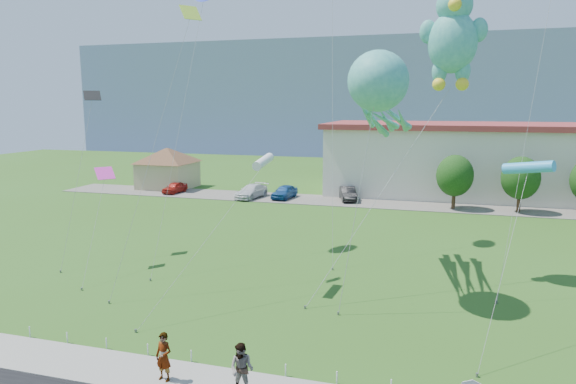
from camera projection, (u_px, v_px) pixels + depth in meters
The scene contains 21 objects.
ground at pixel (227, 350), 21.81m from camera, with size 160.00×160.00×0.00m, color #2E5618.
sidewalk at pixel (198, 383), 19.20m from camera, with size 80.00×2.50×0.10m, color gray.
parking_strip at pixel (355, 202), 54.93m from camera, with size 70.00×6.00×0.06m, color #59544C.
hill_ridge at pixel (407, 96), 133.27m from camera, with size 160.00×50.00×25.00m, color gray.
pavilion at pixel (168, 164), 63.88m from camera, with size 9.20×9.20×5.00m.
rope_fence at pixel (214, 359), 20.54m from camera, with size 26.05×0.05×0.50m.
tree_near at pixel (455, 176), 50.66m from camera, with size 3.60×3.60×5.47m.
tree_mid at pixel (521, 178), 49.01m from camera, with size 3.60×3.60×5.47m.
pedestrian_left at pixel (164, 357), 19.14m from camera, with size 0.68×0.45×1.87m, color gray.
pedestrian_right at pixel (242, 369), 18.22m from camera, with size 0.92×0.72×1.90m, color gray.
parked_car_red at pixel (175, 187), 60.33m from camera, with size 1.50×3.74×1.27m, color #A51C14.
parked_car_white at pixel (251, 191), 57.16m from camera, with size 2.02×4.98×1.44m, color silver.
parked_car_blue at pixel (284, 192), 56.78m from camera, with size 1.74×4.31×1.47m, color navy.
parked_car_black at pixel (348, 194), 55.63m from camera, with size 1.53×4.39×1.45m, color black.
octopus_kite at pixel (381, 97), 27.41m from camera, with size 3.10×10.39×13.05m.
teddy_bear_kite at pixel (453, 34), 29.38m from camera, with size 8.62×9.03×17.13m.
small_kite_white at pixel (262, 163), 28.20m from camera, with size 4.04×8.51×7.66m.
small_kite_yellow at pixel (180, 49), 29.21m from camera, with size 2.85×6.84×15.99m.
small_kite_pink at pixel (103, 182), 32.40m from camera, with size 2.16×5.42×6.43m.
small_kite_cyan at pixel (528, 169), 22.83m from camera, with size 2.36×6.47×7.99m.
small_kite_black at pixel (89, 114), 34.94m from camera, with size 1.55×6.00×11.37m.
Camera 1 is at (8.20, -18.82, 10.33)m, focal length 32.00 mm.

